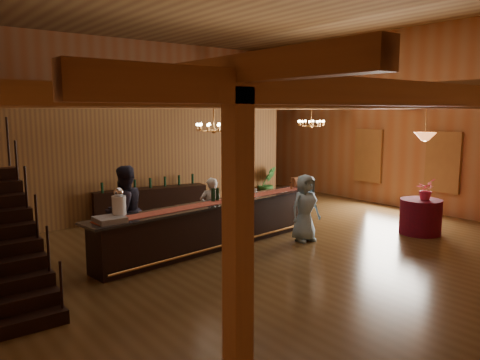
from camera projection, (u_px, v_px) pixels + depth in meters
floor at (247, 236)px, 11.34m from camera, size 14.00×14.00×0.00m
ceiling at (248, 0)px, 10.54m from camera, size 14.00×14.00×0.00m
wall_back at (123, 119)px, 16.42m from camera, size 12.00×0.10×5.50m
wall_right at (398, 119)px, 14.58m from camera, size 0.10×14.00×5.50m
beam_grid at (234, 101)px, 11.27m from camera, size 11.90×13.90×0.39m
support_posts at (261, 173)px, 10.72m from camera, size 9.20×10.20×3.20m
partition_wall at (159, 162)px, 13.55m from camera, size 9.00×0.18×3.10m
window_right_front at (443, 162)px, 13.47m from camera, size 0.12×1.05×1.75m
window_right_back at (369, 156)px, 15.50m from camera, size 0.12×1.05×1.75m
staircase at (5, 240)px, 7.32m from camera, size 1.00×2.80×2.00m
backroom_boxes at (136, 187)px, 15.39m from camera, size 4.10×0.60×1.10m
tasting_bar at (215, 225)px, 10.35m from camera, size 6.10×1.44×1.02m
beverage_dispenser at (119, 204)px, 8.68m from camera, size 0.26×0.26×0.60m
glass_rack_tray at (110, 220)px, 8.47m from camera, size 0.50×0.50×0.10m
raffle_drum at (296, 182)px, 12.12m from camera, size 0.34×0.24×0.30m
bar_bottle_0 at (213, 195)px, 10.37m from camera, size 0.07×0.07×0.30m
bar_bottle_1 at (214, 195)px, 10.39m from camera, size 0.07×0.07×0.30m
bar_bottle_2 at (218, 194)px, 10.47m from camera, size 0.07×0.07×0.30m
backbar_shelf at (151, 204)px, 13.08m from camera, size 3.20×1.04×0.89m
round_table at (420, 217)px, 11.53m from camera, size 0.99×0.99×0.86m
chandelier_left at (214, 127)px, 10.82m from camera, size 0.80×0.80×0.71m
chandelier_right at (311, 123)px, 14.28m from camera, size 0.80×0.80×0.71m
pendant_lamp at (425, 136)px, 11.24m from camera, size 0.52×0.52×0.90m
bartender at (211, 208)px, 11.01m from camera, size 0.63×0.54×1.47m
staff_second at (125, 211)px, 9.72m from camera, size 1.10×0.97×1.90m
guest at (305, 208)px, 10.83m from camera, size 0.82×0.58×1.57m
floor_plant at (267, 183)px, 15.82m from camera, size 0.71×0.61×1.17m
table_flowers at (425, 189)px, 11.38m from camera, size 0.56×0.52×0.51m
table_vase at (425, 194)px, 11.38m from camera, size 0.15×0.15×0.29m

